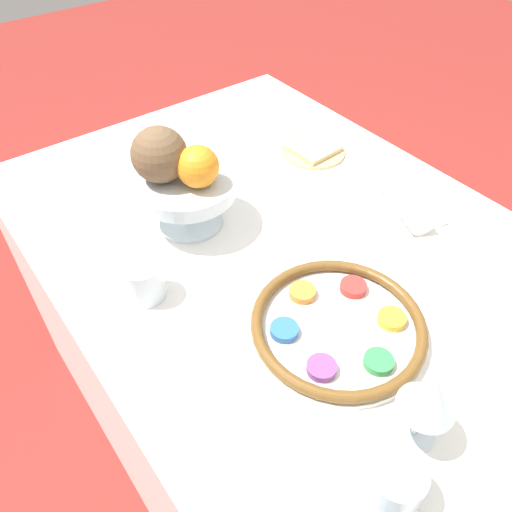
# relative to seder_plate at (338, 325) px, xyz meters

# --- Properties ---
(ground_plane) EXTENTS (8.00, 8.00, 0.00)m
(ground_plane) POSITION_rel_seder_plate_xyz_m (0.11, -0.08, -0.74)
(ground_plane) COLOR maroon
(dining_table) EXTENTS (1.52, 0.89, 0.72)m
(dining_table) POSITION_rel_seder_plate_xyz_m (0.11, -0.08, -0.38)
(dining_table) COLOR white
(dining_table) RESTS_ON ground_plane
(seder_plate) EXTENTS (0.29, 0.29, 0.03)m
(seder_plate) POSITION_rel_seder_plate_xyz_m (0.00, 0.00, 0.00)
(seder_plate) COLOR silver
(seder_plate) RESTS_ON dining_table
(wine_glass) EXTENTS (0.08, 0.08, 0.14)m
(wine_glass) POSITION_rel_seder_plate_xyz_m (-0.20, 0.04, 0.09)
(wine_glass) COLOR silver
(wine_glass) RESTS_ON dining_table
(fruit_stand) EXTENTS (0.20, 0.20, 0.11)m
(fruit_stand) POSITION_rel_seder_plate_xyz_m (0.39, 0.05, 0.07)
(fruit_stand) COLOR silver
(fruit_stand) RESTS_ON dining_table
(orange_fruit) EXTENTS (0.08, 0.08, 0.08)m
(orange_fruit) POSITION_rel_seder_plate_xyz_m (0.36, 0.04, 0.14)
(orange_fruit) COLOR orange
(orange_fruit) RESTS_ON fruit_stand
(coconut) EXTENTS (0.11, 0.11, 0.11)m
(coconut) POSITION_rel_seder_plate_xyz_m (0.42, 0.08, 0.15)
(coconut) COLOR brown
(coconut) RESTS_ON fruit_stand
(bread_plate) EXTENTS (0.16, 0.16, 0.02)m
(bread_plate) POSITION_rel_seder_plate_xyz_m (0.44, -0.34, -0.01)
(bread_plate) COLOR tan
(bread_plate) RESTS_ON dining_table
(napkin_roll) EXTENTS (0.19, 0.12, 0.05)m
(napkin_roll) POSITION_rel_seder_plate_xyz_m (0.16, -0.34, 0.01)
(napkin_roll) COLOR white
(napkin_roll) RESTS_ON dining_table
(cup_mid) EXTENTS (0.07, 0.07, 0.08)m
(cup_mid) POSITION_rel_seder_plate_xyz_m (0.27, 0.22, 0.02)
(cup_mid) COLOR silver
(cup_mid) RESTS_ON dining_table
(cup_far) EXTENTS (0.07, 0.07, 0.08)m
(cup_far) POSITION_rel_seder_plate_xyz_m (-0.24, 0.13, 0.02)
(cup_far) COLOR silver
(cup_far) RESTS_ON dining_table
(spoon) EXTENTS (0.18, 0.06, 0.01)m
(spoon) POSITION_rel_seder_plate_xyz_m (0.15, -0.39, -0.01)
(spoon) COLOR silver
(spoon) RESTS_ON dining_table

